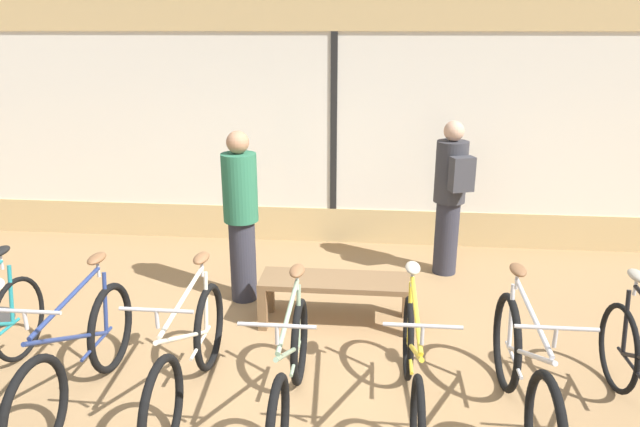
# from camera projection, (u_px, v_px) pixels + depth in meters

# --- Properties ---
(ground_plane) EXTENTS (24.00, 24.00, 0.00)m
(ground_plane) POSITION_uv_depth(u_px,v_px,m) (301.00, 393.00, 4.32)
(ground_plane) COLOR #99754C
(shop_back_wall) EXTENTS (12.00, 0.08, 3.20)m
(shop_back_wall) POSITION_uv_depth(u_px,v_px,m) (334.00, 114.00, 6.90)
(shop_back_wall) COLOR tan
(shop_back_wall) RESTS_ON ground_plane
(bicycle_left) EXTENTS (0.46, 1.78, 1.04)m
(bicycle_left) POSITION_uv_depth(u_px,v_px,m) (78.00, 360.00, 4.05)
(bicycle_left) COLOR black
(bicycle_left) RESTS_ON ground_plane
(bicycle_center_left) EXTENTS (0.46, 1.76, 1.03)m
(bicycle_center_left) POSITION_uv_depth(u_px,v_px,m) (189.00, 358.00, 4.08)
(bicycle_center_left) COLOR black
(bicycle_center_left) RESTS_ON ground_plane
(bicycle_center) EXTENTS (0.46, 1.68, 1.01)m
(bicycle_center) POSITION_uv_depth(u_px,v_px,m) (290.00, 374.00, 3.92)
(bicycle_center) COLOR black
(bicycle_center) RESTS_ON ground_plane
(bicycle_center_right) EXTENTS (0.46, 1.73, 1.01)m
(bicycle_center_right) POSITION_uv_depth(u_px,v_px,m) (412.00, 371.00, 3.95)
(bicycle_center_right) COLOR black
(bicycle_center_right) RESTS_ON ground_plane
(bicycle_right) EXTENTS (0.46, 1.79, 1.06)m
(bicycle_right) POSITION_uv_depth(u_px,v_px,m) (523.00, 378.00, 3.82)
(bicycle_right) COLOR black
(bicycle_right) RESTS_ON ground_plane
(display_bench) EXTENTS (1.40, 0.44, 0.45)m
(display_bench) POSITION_uv_depth(u_px,v_px,m) (336.00, 287.00, 5.24)
(display_bench) COLOR brown
(display_bench) RESTS_ON ground_plane
(customer_near_rack) EXTENTS (0.43, 0.55, 1.72)m
(customer_near_rack) POSITION_uv_depth(u_px,v_px,m) (450.00, 194.00, 6.16)
(customer_near_rack) COLOR #2D2D38
(customer_near_rack) RESTS_ON ground_plane
(customer_by_window) EXTENTS (0.39, 0.39, 1.72)m
(customer_by_window) POSITION_uv_depth(u_px,v_px,m) (241.00, 214.00, 5.56)
(customer_by_window) COLOR #2D2D38
(customer_by_window) RESTS_ON ground_plane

